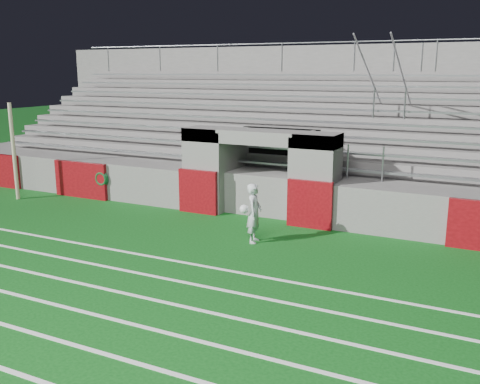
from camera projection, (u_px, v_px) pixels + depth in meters
The scene contains 6 objects.
ground at pixel (201, 249), 13.20m from camera, with size 90.00×90.00×0.00m, color #0C4912.
field_post at pixel (14, 152), 18.00m from camera, with size 0.13×0.13×3.27m, color #C5B792.
field_markings at pixel (48, 337), 8.83m from camera, with size 28.00×8.09×0.01m.
stadium_structure at pixel (308, 148), 19.84m from camera, with size 26.00×8.48×5.42m.
goalkeeper_with_ball at pixel (254, 213), 13.58m from camera, with size 0.55×0.62×1.53m.
hose_coil at pixel (102, 179), 17.99m from camera, with size 0.53×0.15×0.53m.
Camera 1 is at (6.42, -10.83, 4.31)m, focal length 40.00 mm.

